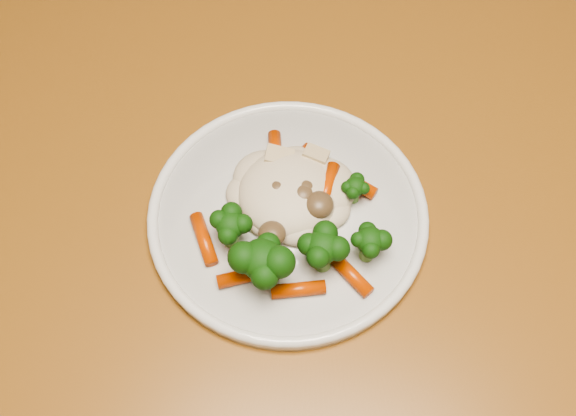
% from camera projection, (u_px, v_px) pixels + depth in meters
% --- Properties ---
extents(dining_table, '(1.25, 0.87, 0.75)m').
position_uv_depth(dining_table, '(343.00, 269.00, 0.73)').
color(dining_table, '#935B22').
rests_on(dining_table, ground).
extents(plate, '(0.25, 0.25, 0.01)m').
position_uv_depth(plate, '(288.00, 216.00, 0.64)').
color(plate, silver).
rests_on(plate, dining_table).
extents(meal, '(0.18, 0.18, 0.05)m').
position_uv_depth(meal, '(291.00, 216.00, 0.61)').
color(meal, beige).
rests_on(meal, plate).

